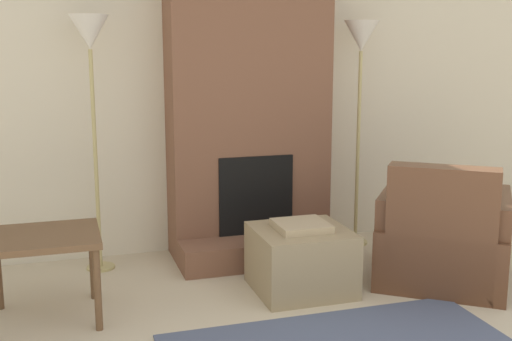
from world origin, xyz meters
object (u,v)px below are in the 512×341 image
Objects in this scene: side_table at (44,246)px; floor_lamp_left at (90,50)px; armchair at (443,243)px; ottoman at (301,259)px; floor_lamp_right at (361,51)px.

floor_lamp_left reaches higher than side_table.
side_table is at bearing -113.94° from floor_lamp_left.
side_table is 1.51m from floor_lamp_left.
armchair is at bearing -3.50° from side_table.
armchair is 0.67× the size of floor_lamp_left.
side_table reaches higher than ottoman.
side_table is (-1.69, 0.02, 0.25)m from ottoman.
floor_lamp_right is at bearing -42.46° from armchair.
ottoman is at bearing -33.80° from floor_lamp_left.
armchair is 1.70m from floor_lamp_right.
floor_lamp_left is at bearing 146.20° from ottoman.
armchair is at bearing -23.59° from floor_lamp_left.
floor_lamp_right is at bearing 0.00° from floor_lamp_left.
armchair reaches higher than ottoman.
ottoman is at bearing 29.05° from armchair.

